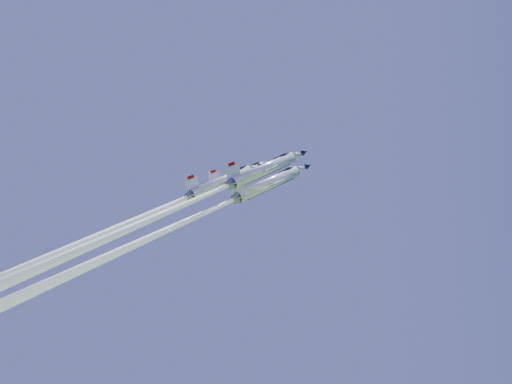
% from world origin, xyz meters
% --- Properties ---
extents(jet_lead, '(38.48, 31.60, 42.03)m').
position_xyz_m(jet_lead, '(-12.65, -6.53, 88.73)').
color(jet_lead, white).
extents(jet_left, '(28.01, 22.88, 29.86)m').
position_xyz_m(jet_left, '(-13.06, -4.49, 93.50)').
color(jet_left, white).
extents(jet_right, '(38.60, 31.81, 43.62)m').
position_xyz_m(jet_right, '(-12.29, -17.89, 87.23)').
color(jet_right, white).
extents(jet_slot, '(38.63, 31.90, 44.71)m').
position_xyz_m(jet_slot, '(-20.40, -17.50, 85.43)').
color(jet_slot, white).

